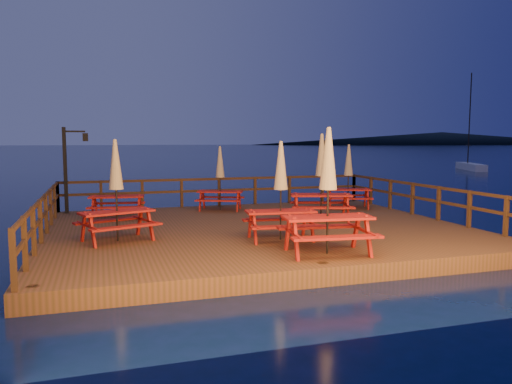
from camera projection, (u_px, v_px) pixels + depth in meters
ground at (257, 240)px, 14.86m from camera, size 500.00×500.00×0.00m
deck at (257, 233)px, 14.84m from camera, size 12.00×10.00×0.40m
deck_piles at (257, 249)px, 14.89m from camera, size 11.44×9.44×1.40m
railing at (241, 195)px, 16.42m from camera, size 11.80×9.75×1.10m
lamp_post at (70, 162)px, 17.34m from camera, size 0.85×0.18×3.00m
headland_right at (442, 138)px, 287.81m from camera, size 230.40×86.40×7.00m
sailboat at (471, 167)px, 48.42m from camera, size 3.60×6.30×9.52m
picnic_table_0 at (328, 189)px, 11.15m from camera, size 2.17×1.86×2.85m
picnic_table_1 at (220, 177)px, 18.14m from camera, size 2.02×1.87×2.33m
picnic_table_2 at (321, 175)px, 15.90m from camera, size 2.32×2.10×2.76m
picnic_table_3 at (348, 175)px, 18.71m from camera, size 2.04×1.87×2.39m
picnic_table_4 at (281, 189)px, 12.71m from camera, size 1.92×1.64×2.54m
picnic_table_5 at (116, 189)px, 12.56m from camera, size 2.20×2.00×2.58m
picnic_table_6 at (116, 179)px, 16.22m from camera, size 1.92×1.66×2.47m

